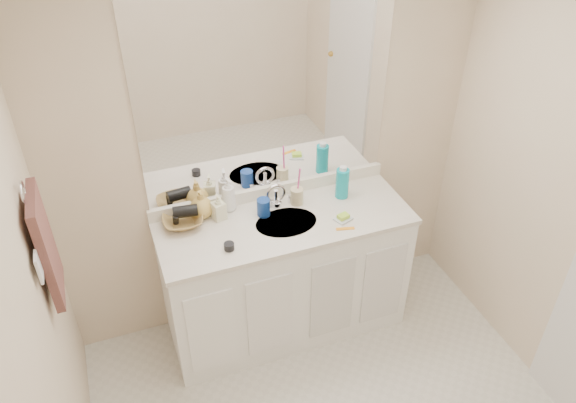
# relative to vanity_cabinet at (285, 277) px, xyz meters

# --- Properties ---
(ceiling) EXTENTS (2.60, 2.60, 0.02)m
(ceiling) POSITION_rel_vanity_cabinet_xyz_m (0.00, -1.02, 1.97)
(ceiling) COLOR white
(ceiling) RESTS_ON wall_back
(wall_back) EXTENTS (2.60, 0.02, 2.40)m
(wall_back) POSITION_rel_vanity_cabinet_xyz_m (0.00, 0.28, 0.77)
(wall_back) COLOR beige
(wall_back) RESTS_ON floor
(wall_left) EXTENTS (0.02, 2.60, 2.40)m
(wall_left) POSITION_rel_vanity_cabinet_xyz_m (-1.30, -1.02, 0.77)
(wall_left) COLOR beige
(wall_left) RESTS_ON floor
(vanity_cabinet) EXTENTS (1.50, 0.55, 0.85)m
(vanity_cabinet) POSITION_rel_vanity_cabinet_xyz_m (0.00, 0.00, 0.00)
(vanity_cabinet) COLOR white
(vanity_cabinet) RESTS_ON floor
(countertop) EXTENTS (1.52, 0.57, 0.03)m
(countertop) POSITION_rel_vanity_cabinet_xyz_m (0.00, 0.00, 0.44)
(countertop) COLOR silver
(countertop) RESTS_ON vanity_cabinet
(backsplash) EXTENTS (1.52, 0.03, 0.08)m
(backsplash) POSITION_rel_vanity_cabinet_xyz_m (0.00, 0.26, 0.50)
(backsplash) COLOR white
(backsplash) RESTS_ON countertop
(sink_basin) EXTENTS (0.37, 0.37, 0.02)m
(sink_basin) POSITION_rel_vanity_cabinet_xyz_m (0.00, -0.02, 0.44)
(sink_basin) COLOR beige
(sink_basin) RESTS_ON countertop
(faucet) EXTENTS (0.02, 0.02, 0.11)m
(faucet) POSITION_rel_vanity_cabinet_xyz_m (0.00, 0.16, 0.51)
(faucet) COLOR silver
(faucet) RESTS_ON countertop
(mirror) EXTENTS (1.48, 0.01, 1.20)m
(mirror) POSITION_rel_vanity_cabinet_xyz_m (0.00, 0.27, 1.14)
(mirror) COLOR white
(mirror) RESTS_ON wall_back
(blue_mug) EXTENTS (0.09, 0.09, 0.11)m
(blue_mug) POSITION_rel_vanity_cabinet_xyz_m (-0.10, 0.10, 0.51)
(blue_mug) COLOR navy
(blue_mug) RESTS_ON countertop
(tan_cup) EXTENTS (0.10, 0.10, 0.11)m
(tan_cup) POSITION_rel_vanity_cabinet_xyz_m (0.13, 0.14, 0.51)
(tan_cup) COLOR beige
(tan_cup) RESTS_ON countertop
(toothbrush) EXTENTS (0.02, 0.04, 0.21)m
(toothbrush) POSITION_rel_vanity_cabinet_xyz_m (0.14, 0.14, 0.60)
(toothbrush) COLOR #FB42A8
(toothbrush) RESTS_ON tan_cup
(mouthwash_bottle) EXTENTS (0.10, 0.10, 0.19)m
(mouthwash_bottle) POSITION_rel_vanity_cabinet_xyz_m (0.42, 0.11, 0.55)
(mouthwash_bottle) COLOR #0EA1B1
(mouthwash_bottle) RESTS_ON countertop
(soap_dish) EXTENTS (0.12, 0.11, 0.01)m
(soap_dish) POSITION_rel_vanity_cabinet_xyz_m (0.32, -0.12, 0.46)
(soap_dish) COLOR silver
(soap_dish) RESTS_ON countertop
(green_soap) EXTENTS (0.07, 0.06, 0.02)m
(green_soap) POSITION_rel_vanity_cabinet_xyz_m (0.32, -0.12, 0.48)
(green_soap) COLOR #B5E738
(green_soap) RESTS_ON soap_dish
(orange_comb) EXTENTS (0.11, 0.05, 0.00)m
(orange_comb) POSITION_rel_vanity_cabinet_xyz_m (0.30, -0.20, 0.46)
(orange_comb) COLOR orange
(orange_comb) RESTS_ON countertop
(dark_jar) EXTENTS (0.08, 0.08, 0.04)m
(dark_jar) POSITION_rel_vanity_cabinet_xyz_m (-0.38, -0.14, 0.48)
(dark_jar) COLOR black
(dark_jar) RESTS_ON countertop
(soap_bottle_white) EXTENTS (0.10, 0.10, 0.22)m
(soap_bottle_white) POSITION_rel_vanity_cabinet_xyz_m (-0.28, 0.22, 0.57)
(soap_bottle_white) COLOR white
(soap_bottle_white) RESTS_ON countertop
(soap_bottle_cream) EXTENTS (0.09, 0.09, 0.16)m
(soap_bottle_cream) POSITION_rel_vanity_cabinet_xyz_m (-0.36, 0.16, 0.54)
(soap_bottle_cream) COLOR #F0EFC4
(soap_bottle_cream) RESTS_ON countertop
(soap_bottle_yellow) EXTENTS (0.14, 0.14, 0.18)m
(soap_bottle_yellow) POSITION_rel_vanity_cabinet_xyz_m (-0.45, 0.21, 0.54)
(soap_bottle_yellow) COLOR #D8B054
(soap_bottle_yellow) RESTS_ON countertop
(wicker_basket) EXTENTS (0.25, 0.25, 0.06)m
(wicker_basket) POSITION_rel_vanity_cabinet_xyz_m (-0.57, 0.17, 0.48)
(wicker_basket) COLOR olive
(wicker_basket) RESTS_ON countertop
(hair_dryer) EXTENTS (0.15, 0.09, 0.07)m
(hair_dryer) POSITION_rel_vanity_cabinet_xyz_m (-0.55, 0.17, 0.54)
(hair_dryer) COLOR black
(hair_dryer) RESTS_ON wicker_basket
(towel_ring) EXTENTS (0.01, 0.11, 0.11)m
(towel_ring) POSITION_rel_vanity_cabinet_xyz_m (-1.27, -0.25, 1.12)
(towel_ring) COLOR silver
(towel_ring) RESTS_ON wall_left
(hand_towel) EXTENTS (0.04, 0.32, 0.55)m
(hand_towel) POSITION_rel_vanity_cabinet_xyz_m (-1.25, -0.25, 0.82)
(hand_towel) COLOR #482926
(hand_towel) RESTS_ON towel_ring
(switch_plate) EXTENTS (0.01, 0.08, 0.13)m
(switch_plate) POSITION_rel_vanity_cabinet_xyz_m (-1.27, -0.45, 0.88)
(switch_plate) COLOR white
(switch_plate) RESTS_ON wall_left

